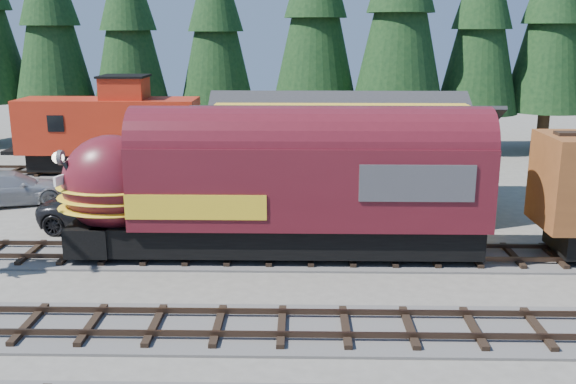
{
  "coord_description": "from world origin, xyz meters",
  "views": [
    {
      "loc": [
        -1.89,
        -18.58,
        8.28
      ],
      "look_at": [
        -2.34,
        4.0,
        2.52
      ],
      "focal_mm": 40.0,
      "sensor_mm": 36.0,
      "label": 1
    }
  ],
  "objects_px": {
    "caboose": "(111,130)",
    "locomotive": "(264,192)",
    "pickup_truck_a": "(113,210)",
    "depot": "(342,148)",
    "pickup_truck_b": "(11,188)"
  },
  "relations": [
    {
      "from": "caboose",
      "to": "locomotive",
      "type": "bearing_deg",
      "value": -55.31
    },
    {
      "from": "pickup_truck_a",
      "to": "depot",
      "type": "bearing_deg",
      "value": -69.08
    },
    {
      "from": "locomotive",
      "to": "pickup_truck_a",
      "type": "height_order",
      "value": "locomotive"
    },
    {
      "from": "locomotive",
      "to": "pickup_truck_a",
      "type": "relative_size",
      "value": 2.62
    },
    {
      "from": "caboose",
      "to": "pickup_truck_a",
      "type": "relative_size",
      "value": 1.7
    },
    {
      "from": "pickup_truck_b",
      "to": "pickup_truck_a",
      "type": "bearing_deg",
      "value": -142.98
    },
    {
      "from": "locomotive",
      "to": "caboose",
      "type": "distance_m",
      "value": 17.03
    },
    {
      "from": "locomotive",
      "to": "pickup_truck_b",
      "type": "relative_size",
      "value": 2.85
    },
    {
      "from": "locomotive",
      "to": "pickup_truck_b",
      "type": "height_order",
      "value": "locomotive"
    },
    {
      "from": "depot",
      "to": "locomotive",
      "type": "bearing_deg",
      "value": -116.24
    },
    {
      "from": "pickup_truck_b",
      "to": "locomotive",
      "type": "bearing_deg",
      "value": -140.72
    },
    {
      "from": "caboose",
      "to": "pickup_truck_b",
      "type": "bearing_deg",
      "value": -113.9
    },
    {
      "from": "locomotive",
      "to": "depot",
      "type": "bearing_deg",
      "value": 63.76
    },
    {
      "from": "locomotive",
      "to": "pickup_truck_b",
      "type": "xyz_separation_m",
      "value": [
        -12.7,
        7.2,
        -1.7
      ]
    },
    {
      "from": "depot",
      "to": "caboose",
      "type": "xyz_separation_m",
      "value": [
        -12.9,
        7.5,
        -0.34
      ]
    }
  ]
}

